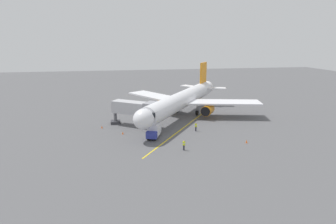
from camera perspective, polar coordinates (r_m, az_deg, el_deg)
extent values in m
plane|color=#565659|center=(65.80, 4.00, -0.98)|extent=(220.00, 220.00, 0.00)
cube|color=yellow|center=(60.17, 4.17, -2.44)|extent=(22.95, 33.03, 0.01)
cylinder|color=white|center=(64.82, 2.93, 2.53)|extent=(22.47, 30.12, 3.80)
ellipsoid|color=white|center=(48.81, -4.96, -1.43)|extent=(5.24, 5.34, 3.61)
cone|color=white|center=(82.04, 7.70, 4.90)|extent=(4.52, 4.41, 3.42)
cube|color=black|center=(49.85, -4.19, -0.43)|extent=(3.57, 3.15, 0.90)
cube|color=white|center=(65.95, 11.03, 1.95)|extent=(17.78, 8.81, 0.36)
cylinder|color=orange|center=(64.39, 8.04, 0.41)|extent=(3.83, 4.10, 2.30)
cylinder|color=black|center=(62.76, 7.58, 0.06)|extent=(1.84, 1.36, 2.10)
cube|color=white|center=(71.69, -2.34, 3.18)|extent=(13.71, 17.10, 0.36)
cylinder|color=orange|center=(68.44, -1.31, 1.37)|extent=(3.83, 4.10, 2.30)
cylinder|color=black|center=(66.90, -1.96, 1.07)|extent=(1.84, 1.36, 2.10)
cube|color=orange|center=(78.67, 7.15, 7.31)|extent=(3.03, 4.15, 7.20)
cube|color=white|center=(77.95, 9.26, 4.80)|extent=(6.82, 4.14, 0.24)
cube|color=white|center=(79.83, 4.82, 5.15)|extent=(5.79, 6.54, 0.24)
cylinder|color=slate|center=(53.45, -2.44, -2.64)|extent=(0.24, 0.24, 2.77)
cylinder|color=black|center=(53.87, -2.43, -4.05)|extent=(0.77, 0.83, 0.70)
cylinder|color=slate|center=(67.18, 5.91, 1.00)|extent=(0.24, 0.24, 2.77)
cylinder|color=black|center=(67.51, 5.88, -0.15)|extent=(1.00, 1.16, 1.10)
cylinder|color=slate|center=(68.95, 1.81, 1.41)|extent=(0.24, 0.24, 2.77)
cylinder|color=black|center=(69.27, 1.80, 0.29)|extent=(1.00, 1.16, 1.10)
cube|color=#B7B7BC|center=(58.07, -7.08, 0.85)|extent=(8.88, 7.26, 2.50)
cube|color=gray|center=(55.90, -3.14, 0.41)|extent=(4.12, 4.22, 3.00)
cylinder|color=slate|center=(60.96, -10.64, -0.54)|extent=(0.70, 0.70, 3.90)
cube|color=#333338|center=(61.39, -10.57, -2.03)|extent=(2.00, 2.00, 0.60)
cylinder|color=#23232D|center=(45.98, 3.23, -7.21)|extent=(0.26, 0.26, 0.88)
cube|color=#D8EA19|center=(45.72, 3.25, -6.35)|extent=(0.44, 0.43, 0.60)
cube|color=silver|center=(45.72, 3.25, -6.35)|extent=(0.46, 0.45, 0.10)
sphere|color=tan|center=(45.57, 3.25, -5.86)|extent=(0.22, 0.22, 0.22)
cylinder|color=#23232D|center=(55.54, 5.65, -3.44)|extent=(0.26, 0.26, 0.88)
cube|color=#D8EA19|center=(55.32, 5.67, -2.71)|extent=(0.45, 0.40, 0.60)
cube|color=silver|center=(55.32, 5.67, -2.71)|extent=(0.47, 0.42, 0.10)
sphere|color=brown|center=(55.20, 5.68, -2.29)|extent=(0.22, 0.22, 0.22)
cube|color=#2D3899|center=(50.38, -3.27, -4.57)|extent=(2.36, 2.24, 1.20)
cube|color=black|center=(49.67, -3.45, -4.60)|extent=(1.66, 0.72, 0.70)
cube|color=silver|center=(52.03, -2.81, -3.36)|extent=(3.09, 4.06, 2.20)
cylinder|color=black|center=(50.21, -2.59, -5.35)|extent=(0.52, 0.88, 0.84)
cylinder|color=black|center=(50.49, -4.04, -5.26)|extent=(0.52, 0.88, 0.84)
cylinder|color=black|center=(53.18, -1.89, -4.21)|extent=(0.52, 0.88, 0.84)
cylinder|color=black|center=(53.43, -3.26, -4.13)|extent=(0.52, 0.88, 0.84)
cone|color=#F2590F|center=(50.96, 15.62, -5.76)|extent=(0.32, 0.32, 0.55)
cone|color=#F2590F|center=(58.66, -13.23, -2.96)|extent=(0.32, 0.32, 0.55)
cone|color=#F2590F|center=(61.17, -9.86, -2.08)|extent=(0.32, 0.32, 0.55)
cone|color=#F2590F|center=(54.24, -9.13, -4.17)|extent=(0.32, 0.32, 0.55)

